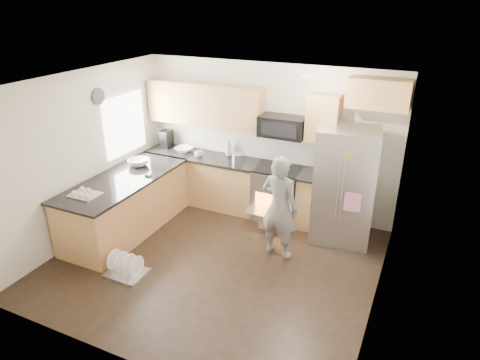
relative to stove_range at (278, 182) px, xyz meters
The scene contains 8 objects.
ground 1.86m from the stove_range, 101.69° to the right, with size 4.50×4.50×0.00m, color black.
room_shell 1.99m from the stove_range, 103.00° to the right, with size 4.54×4.04×2.62m.
back_cabinet_run 0.98m from the stove_range, behind, with size 4.45×0.64×2.50m.
peninsula 2.56m from the stove_range, 145.53° to the right, with size 0.96×2.36×1.04m.
stove_range is the anchor object (origin of this frame).
refrigerator 1.20m from the stove_range, 11.92° to the right, with size 0.98×0.81×1.83m.
person 1.17m from the stove_range, 69.17° to the right, with size 0.58×0.38×1.58m, color gray.
dish_rack 2.86m from the stove_range, 118.53° to the right, with size 0.54×0.44×0.33m.
Camera 1 is at (2.55, -4.60, 3.62)m, focal length 32.00 mm.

